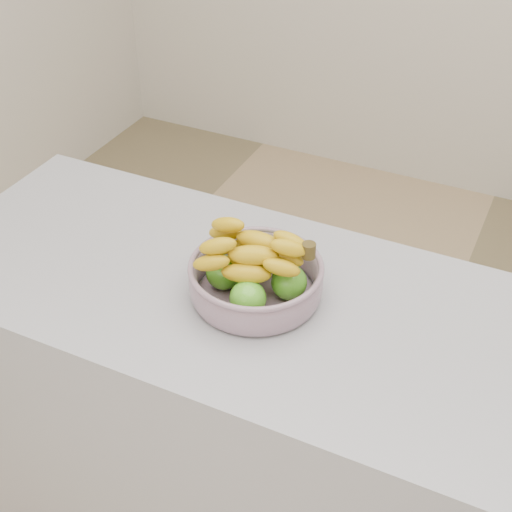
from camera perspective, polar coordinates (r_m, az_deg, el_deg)
The scene contains 2 objects.
counter at distance 1.73m, azimuth 8.20°, elevation -17.05°, with size 2.00×0.60×0.90m, color #A5A6AE.
fruit_bowl at distance 1.42m, azimuth -0.02°, elevation -1.61°, with size 0.27×0.27×0.15m.
Camera 1 is at (0.22, -1.13, 1.84)m, focal length 50.00 mm.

